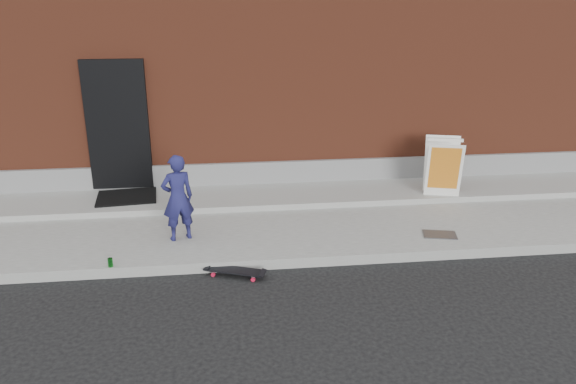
{
  "coord_description": "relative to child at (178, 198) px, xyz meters",
  "views": [
    {
      "loc": [
        -0.8,
        -6.82,
        3.56
      ],
      "look_at": [
        0.11,
        0.8,
        0.83
      ],
      "focal_mm": 35.0,
      "sensor_mm": 36.0,
      "label": 1
    }
  ],
  "objects": [
    {
      "name": "sidewalk",
      "position": [
        1.48,
        0.65,
        -0.71
      ],
      "size": [
        20.0,
        3.0,
        0.15
      ],
      "primitive_type": "cube",
      "color": "gray",
      "rests_on": "ground"
    },
    {
      "name": "child",
      "position": [
        0.0,
        0.0,
        0.0
      ],
      "size": [
        0.54,
        0.44,
        1.28
      ],
      "primitive_type": "imported",
      "rotation": [
        0.0,
        0.0,
        3.49
      ],
      "color": "#1C1C4F",
      "rests_on": "sidewalk"
    },
    {
      "name": "building",
      "position": [
        1.48,
        6.15,
        1.71
      ],
      "size": [
        20.0,
        8.1,
        5.0
      ],
      "color": "brown",
      "rests_on": "ground"
    },
    {
      "name": "skateboard",
      "position": [
        0.77,
        -0.97,
        -0.71
      ],
      "size": [
        0.82,
        0.48,
        0.09
      ],
      "color": "red",
      "rests_on": "ground"
    },
    {
      "name": "apron",
      "position": [
        1.48,
        1.55,
        -0.59
      ],
      "size": [
        20.0,
        1.2,
        0.1
      ],
      "primitive_type": "cube",
      "color": "gray",
      "rests_on": "sidewalk"
    },
    {
      "name": "soda_can",
      "position": [
        -0.86,
        -0.8,
        -0.58
      ],
      "size": [
        0.06,
        0.06,
        0.12
      ],
      "primitive_type": "cylinder",
      "rotation": [
        0.0,
        0.0,
        0.0
      ],
      "color": "#1A8223",
      "rests_on": "sidewalk"
    },
    {
      "name": "utility_plate",
      "position": [
        3.84,
        -0.33,
        -0.63
      ],
      "size": [
        0.54,
        0.41,
        0.01
      ],
      "primitive_type": "cube",
      "rotation": [
        0.0,
        0.0,
        -0.23
      ],
      "color": "#4C4C50",
      "rests_on": "sidewalk"
    },
    {
      "name": "doormat",
      "position": [
        -1.0,
        1.6,
        -0.52
      ],
      "size": [
        1.06,
        0.89,
        0.03
      ],
      "primitive_type": "cube",
      "rotation": [
        0.0,
        0.0,
        0.1
      ],
      "color": "black",
      "rests_on": "apron"
    },
    {
      "name": "pizza_sign",
      "position": [
        4.41,
        1.16,
        -0.04
      ],
      "size": [
        0.76,
        0.84,
        0.99
      ],
      "color": "white",
      "rests_on": "apron"
    },
    {
      "name": "ground",
      "position": [
        1.48,
        -0.85,
        -0.79
      ],
      "size": [
        80.0,
        80.0,
        0.0
      ],
      "primitive_type": "plane",
      "color": "black",
      "rests_on": "ground"
    }
  ]
}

